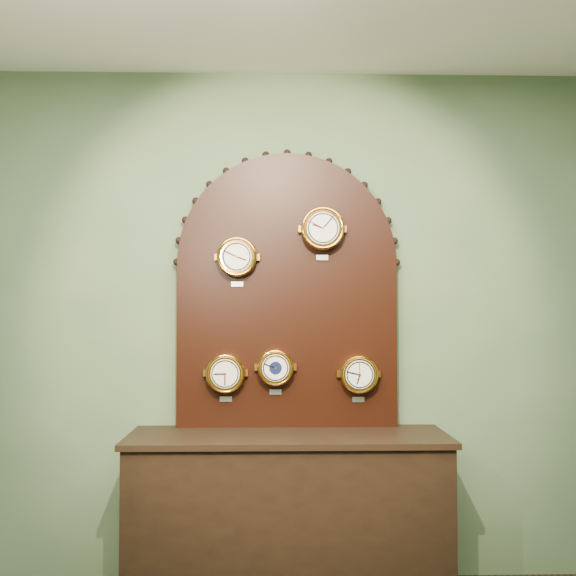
{
  "coord_description": "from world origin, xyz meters",
  "views": [
    {
      "loc": [
        -0.08,
        -1.16,
        1.46
      ],
      "look_at": [
        0.0,
        2.25,
        1.58
      ],
      "focal_mm": 40.98,
      "sensor_mm": 36.0,
      "label": 1
    }
  ],
  "objects_px": {
    "roman_clock": "(237,257)",
    "barometer": "(275,368)",
    "arabic_clock": "(323,229)",
    "tide_clock": "(359,374)",
    "hygrometer": "(225,373)",
    "display_board": "(287,281)",
    "shop_counter": "(288,519)"
  },
  "relations": [
    {
      "from": "display_board",
      "to": "tide_clock",
      "type": "bearing_deg",
      "value": -9.71
    },
    {
      "from": "shop_counter",
      "to": "tide_clock",
      "type": "xyz_separation_m",
      "value": [
        0.39,
        0.15,
        0.72
      ]
    },
    {
      "from": "display_board",
      "to": "roman_clock",
      "type": "height_order",
      "value": "display_board"
    },
    {
      "from": "arabic_clock",
      "to": "barometer",
      "type": "xyz_separation_m",
      "value": [
        -0.26,
        0.0,
        -0.75
      ]
    },
    {
      "from": "roman_clock",
      "to": "barometer",
      "type": "height_order",
      "value": "roman_clock"
    },
    {
      "from": "hygrometer",
      "to": "barometer",
      "type": "height_order",
      "value": "barometer"
    },
    {
      "from": "barometer",
      "to": "tide_clock",
      "type": "bearing_deg",
      "value": -0.01
    },
    {
      "from": "barometer",
      "to": "tide_clock",
      "type": "distance_m",
      "value": 0.45
    },
    {
      "from": "shop_counter",
      "to": "roman_clock",
      "type": "height_order",
      "value": "roman_clock"
    },
    {
      "from": "roman_clock",
      "to": "hygrometer",
      "type": "distance_m",
      "value": 0.63
    },
    {
      "from": "roman_clock",
      "to": "arabic_clock",
      "type": "distance_m",
      "value": 0.49
    },
    {
      "from": "shop_counter",
      "to": "hygrometer",
      "type": "height_order",
      "value": "hygrometer"
    },
    {
      "from": "hygrometer",
      "to": "tide_clock",
      "type": "relative_size",
      "value": 1.02
    },
    {
      "from": "display_board",
      "to": "arabic_clock",
      "type": "xyz_separation_m",
      "value": [
        0.19,
        -0.07,
        0.28
      ]
    },
    {
      "from": "barometer",
      "to": "tide_clock",
      "type": "xyz_separation_m",
      "value": [
        0.45,
        -0.0,
        -0.04
      ]
    },
    {
      "from": "arabic_clock",
      "to": "hygrometer",
      "type": "bearing_deg",
      "value": 179.93
    },
    {
      "from": "shop_counter",
      "to": "barometer",
      "type": "bearing_deg",
      "value": 112.57
    },
    {
      "from": "roman_clock",
      "to": "arabic_clock",
      "type": "height_order",
      "value": "arabic_clock"
    },
    {
      "from": "tide_clock",
      "to": "barometer",
      "type": "bearing_deg",
      "value": 179.99
    },
    {
      "from": "tide_clock",
      "to": "shop_counter",
      "type": "bearing_deg",
      "value": -158.25
    },
    {
      "from": "arabic_clock",
      "to": "tide_clock",
      "type": "height_order",
      "value": "arabic_clock"
    },
    {
      "from": "barometer",
      "to": "shop_counter",
      "type": "bearing_deg",
      "value": -67.43
    },
    {
      "from": "display_board",
      "to": "tide_clock",
      "type": "relative_size",
      "value": 5.97
    },
    {
      "from": "display_board",
      "to": "barometer",
      "type": "distance_m",
      "value": 0.48
    },
    {
      "from": "shop_counter",
      "to": "tide_clock",
      "type": "height_order",
      "value": "tide_clock"
    },
    {
      "from": "hygrometer",
      "to": "arabic_clock",
      "type": "bearing_deg",
      "value": -0.07
    },
    {
      "from": "display_board",
      "to": "tide_clock",
      "type": "distance_m",
      "value": 0.64
    },
    {
      "from": "roman_clock",
      "to": "barometer",
      "type": "xyz_separation_m",
      "value": [
        0.21,
        0.0,
        -0.59
      ]
    },
    {
      "from": "shop_counter",
      "to": "roman_clock",
      "type": "relative_size",
      "value": 6.01
    },
    {
      "from": "hygrometer",
      "to": "tide_clock",
      "type": "height_order",
      "value": "hygrometer"
    },
    {
      "from": "tide_clock",
      "to": "hygrometer",
      "type": "bearing_deg",
      "value": -179.99
    },
    {
      "from": "display_board",
      "to": "roman_clock",
      "type": "distance_m",
      "value": 0.31
    }
  ]
}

